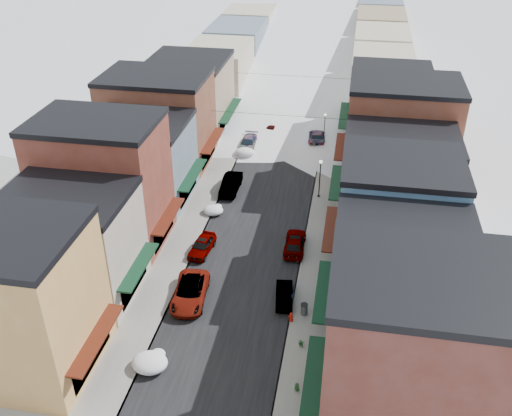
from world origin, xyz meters
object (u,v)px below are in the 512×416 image
at_px(car_dark_hatch, 231,184).
at_px(streetlamp_near, 320,174).
at_px(car_silver_sedan, 202,246).
at_px(fire_hydrant, 291,317).
at_px(car_green_sedan, 284,294).
at_px(trash_can, 304,309).
at_px(car_white_suv, 190,292).

distance_m(car_dark_hatch, streetlamp_near, 10.10).
distance_m(car_silver_sedan, fire_hydrant, 12.54).
xyz_separation_m(fire_hydrant, streetlamp_near, (0.56, 20.51, 2.43)).
xyz_separation_m(car_green_sedan, trash_can, (1.83, -1.57, 0.00)).
bearing_deg(car_silver_sedan, streetlamp_near, 57.39).
bearing_deg(car_silver_sedan, trash_can, -28.24).
xyz_separation_m(car_white_suv, car_silver_sedan, (-0.78, 6.95, -0.09)).
relative_size(car_silver_sedan, trash_can, 4.18).
bearing_deg(streetlamp_near, fire_hydrant, -91.55).
xyz_separation_m(car_silver_sedan, trash_can, (10.41, -7.24, -0.06)).
bearing_deg(car_silver_sedan, car_green_sedan, -26.87).
relative_size(fire_hydrant, trash_can, 0.78).
relative_size(car_green_sedan, fire_hydrant, 5.06).
xyz_separation_m(car_silver_sedan, fire_hydrant, (9.48, -8.20, -0.21)).
height_order(trash_can, streetlamp_near, streetlamp_near).
bearing_deg(car_white_suv, streetlamp_near, 59.01).
relative_size(car_green_sedan, trash_can, 3.97).
xyz_separation_m(car_green_sedan, fire_hydrant, (0.90, -2.53, -0.15)).
relative_size(car_dark_hatch, fire_hydrant, 6.45).
distance_m(car_white_suv, car_silver_sedan, 7.00).
bearing_deg(trash_can, streetlamp_near, 91.10).
bearing_deg(streetlamp_near, trash_can, -88.90).
distance_m(fire_hydrant, streetlamp_near, 20.66).
relative_size(car_white_suv, streetlamp_near, 1.31).
height_order(car_silver_sedan, car_dark_hatch, car_dark_hatch).
xyz_separation_m(car_dark_hatch, fire_hydrant, (9.32, -20.32, -0.33)).
distance_m(car_silver_sedan, trash_can, 12.68).
height_order(car_white_suv, car_silver_sedan, car_white_suv).
distance_m(car_dark_hatch, fire_hydrant, 22.36).
xyz_separation_m(car_white_suv, trash_can, (9.63, -0.29, -0.14)).
height_order(car_green_sedan, fire_hydrant, car_green_sedan).
bearing_deg(trash_can, car_white_suv, 178.27).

